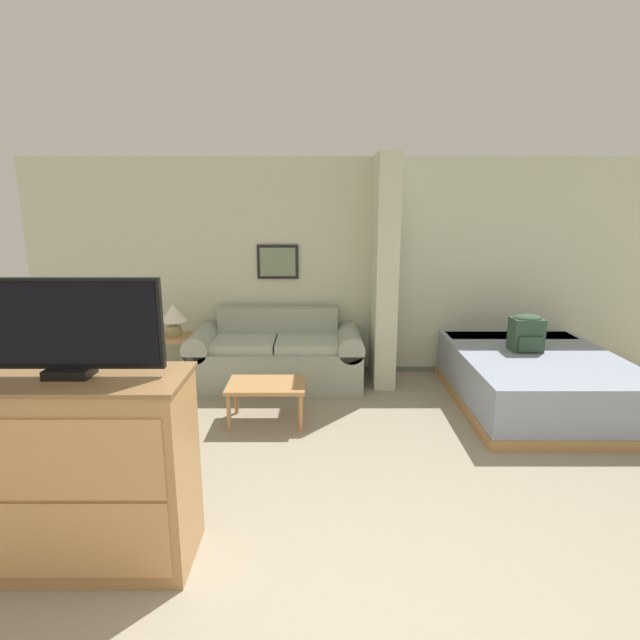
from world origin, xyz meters
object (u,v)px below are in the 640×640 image
Objects in this scene: couch at (277,356)px; backpack at (526,332)px; table_lamp at (173,315)px; bed at (536,379)px; coffee_table at (267,388)px; tv at (64,327)px; tv_dresser at (81,472)px.

backpack is at bearing -10.69° from couch.
table_lamp reaches higher than bed.
couch is 2.68× the size of coffee_table.
table_lamp is 4.01m from bed.
couch reaches higher than bed.
tv is at bearing -113.92° from coffee_table.
tv reaches higher than table_lamp.
couch is 2.84m from bed.
table_lamp is at bearing 138.06° from coffee_table.
bed is at bearing -58.68° from backpack.
coffee_table is at bearing 66.09° from tv_dresser.
table_lamp is at bearing 95.95° from tv.
table_lamp reaches higher than coffee_table.
backpack is at bearing 35.30° from tv.
tv is 4.38m from backpack.
tv_dresser is at bearing -105.83° from couch.
backpack is at bearing -6.79° from table_lamp.
table_lamp is 0.29× the size of tv_dresser.
coffee_table is at bearing 66.08° from tv.
tv reaches higher than backpack.
tv_dresser is (0.31, -2.96, -0.26)m from table_lamp.
couch is at bearing 74.17° from tv.
bed is at bearing -8.67° from table_lamp.
table_lamp is at bearing -177.62° from couch.
couch is 2.76m from backpack.
couch is 3.31m from tv.
tv_dresser is at bearing -113.91° from coffee_table.
backpack is at bearing 121.32° from bed.
tv_dresser is at bearing -90.00° from tv.
tv reaches higher than bed.
table_lamp is at bearing 95.95° from tv_dresser.
coffee_table is at bearing -167.72° from backpack.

